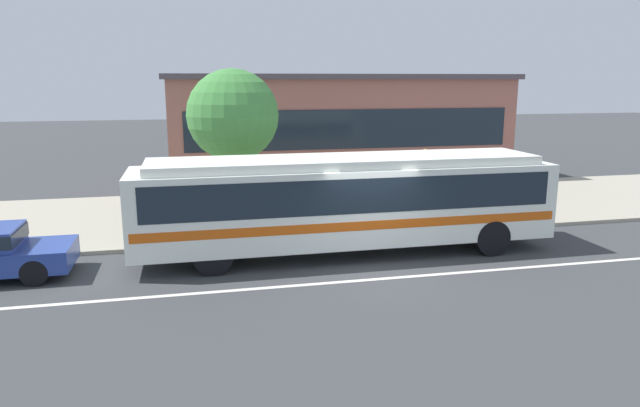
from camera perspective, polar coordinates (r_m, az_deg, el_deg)
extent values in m
plane|color=#383B3D|center=(15.18, 5.35, -6.40)|extent=(120.00, 120.00, 0.00)
cube|color=#A29B87|center=(21.54, -0.30, -0.61)|extent=(60.00, 8.00, 0.12)
cube|color=silver|center=(14.47, 6.34, -7.36)|extent=(56.00, 0.16, 0.01)
cube|color=white|center=(16.07, 2.52, 0.09)|extent=(11.60, 2.48, 2.07)
cube|color=white|center=(15.87, 2.56, 4.18)|extent=(10.67, 2.18, 0.24)
cube|color=#19232D|center=(15.99, 2.53, 1.55)|extent=(10.90, 2.50, 0.91)
cube|color=#CC5211|center=(16.16, 2.51, -1.20)|extent=(11.37, 2.50, 0.24)
cube|color=#19232D|center=(18.33, 20.16, 2.17)|extent=(0.13, 2.14, 1.00)
cylinder|color=black|center=(18.64, 13.40, -1.58)|extent=(1.00, 0.28, 1.00)
cylinder|color=black|center=(16.80, 16.58, -3.26)|extent=(1.00, 0.28, 1.00)
cylinder|color=black|center=(16.82, -10.80, -2.94)|extent=(1.00, 0.28, 1.00)
cylinder|color=black|center=(14.75, -10.51, -5.07)|extent=(1.00, 0.28, 1.00)
cylinder|color=black|center=(16.82, -25.14, -4.54)|extent=(0.64, 0.22, 0.64)
cylinder|color=black|center=(15.41, -26.32, -6.12)|extent=(0.64, 0.22, 0.64)
cylinder|color=navy|center=(19.08, -8.95, -0.92)|extent=(0.14, 0.14, 0.86)
cylinder|color=navy|center=(19.00, -9.35, -0.99)|extent=(0.14, 0.14, 0.86)
cylinder|color=#CF3C3C|center=(18.90, -9.22, 1.13)|extent=(0.46, 0.46, 0.55)
sphere|color=tan|center=(18.83, -9.26, 2.30)|extent=(0.23, 0.23, 0.23)
cylinder|color=#755F4E|center=(17.41, -13.30, -2.31)|extent=(0.14, 0.14, 0.89)
cylinder|color=#755F4E|center=(17.56, -13.46, -2.20)|extent=(0.14, 0.14, 0.89)
cylinder|color=#A2479E|center=(17.32, -13.50, 0.11)|extent=(0.43, 0.43, 0.58)
sphere|color=tan|center=(17.24, -13.56, 1.41)|extent=(0.22, 0.22, 0.22)
cylinder|color=gray|center=(19.01, 10.30, 1.38)|extent=(0.08, 0.08, 2.41)
cube|color=yellow|center=(18.85, 10.42, 4.39)|extent=(0.08, 0.44, 0.56)
cylinder|color=brown|center=(19.98, -8.37, 2.01)|extent=(0.25, 0.25, 2.45)
sphere|color=#42893E|center=(19.71, -8.58, 8.61)|extent=(3.07, 3.07, 3.07)
cube|color=#935A50|center=(28.88, 1.60, 7.36)|extent=(16.01, 6.07, 4.81)
cube|color=#19232D|center=(25.92, 3.30, 7.33)|extent=(14.73, 0.04, 1.73)
cube|color=#484048|center=(28.78, 1.64, 12.37)|extent=(16.41, 6.47, 0.24)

